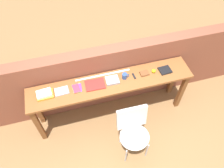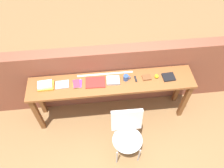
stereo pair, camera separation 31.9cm
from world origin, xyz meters
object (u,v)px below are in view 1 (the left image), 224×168
book_stack_leftmost (45,94)px  multitool_folded (134,76)px  chair_white_moulded (134,130)px  pamphlet_pile_colourful (77,88)px  magazine_cycling (62,91)px  sports_ball_small (154,71)px  book_open_centre (95,85)px  mug (125,76)px  leather_journal_brown (144,73)px  book_repair_rightmost (165,70)px

book_stack_leftmost → multitool_folded: bearing=-0.0°
chair_white_moulded → multitool_folded: 0.80m
pamphlet_pile_colourful → magazine_cycling: bearing=178.9°
sports_ball_small → book_open_centre: bearing=-180.0°
sports_ball_small → mug: bearing=178.7°
magazine_cycling → sports_ball_small: size_ratio=3.30×
book_stack_leftmost → mug: bearing=0.4°
multitool_folded → leather_journal_brown: 0.17m
multitool_folded → sports_ball_small: size_ratio=1.83×
multitool_folded → book_stack_leftmost: bearing=180.0°
chair_white_moulded → magazine_cycling: 1.18m
book_open_centre → leather_journal_brown: leather_journal_brown is taller
magazine_cycling → pamphlet_pile_colourful: same height
book_stack_leftmost → leather_journal_brown: size_ratio=1.79×
pamphlet_pile_colourful → book_open_centre: size_ratio=0.63×
leather_journal_brown → book_repair_rightmost: bearing=-7.3°
book_open_centre → book_repair_rightmost: book_repair_rightmost is taller
multitool_folded → leather_journal_brown: size_ratio=0.85×
book_stack_leftmost → sports_ball_small: size_ratio=3.86×
book_stack_leftmost → mug: mug is taller
pamphlet_pile_colourful → leather_journal_brown: leather_journal_brown is taller
mug → multitool_folded: (0.15, -0.01, -0.04)m
sports_ball_small → book_repair_rightmost: (0.18, -0.02, -0.02)m
book_open_centre → chair_white_moulded: bearing=-58.4°
book_stack_leftmost → sports_ball_small: 1.65m
magazine_cycling → mug: (0.95, -0.00, 0.04)m
pamphlet_pile_colourful → mug: 0.73m
magazine_cycling → book_open_centre: (0.49, -0.01, 0.00)m
chair_white_moulded → mug: mug is taller
chair_white_moulded → pamphlet_pile_colourful: 1.02m
mug → pamphlet_pile_colourful: bearing=-179.7°
pamphlet_pile_colourful → book_repair_rightmost: book_repair_rightmost is taller
mug → sports_ball_small: mug is taller
magazine_cycling → pamphlet_pile_colourful: size_ratio=1.08×
book_open_centre → multitool_folded: 0.60m
pamphlet_pile_colourful → multitool_folded: bearing=-0.4°
book_stack_leftmost → leather_journal_brown: (1.50, 0.01, -0.02)m
magazine_cycling → pamphlet_pile_colourful: (0.22, -0.00, -0.00)m
book_open_centre → book_repair_rightmost: bearing=1.0°
book_repair_rightmost → mug: bearing=174.1°
book_stack_leftmost → mug: (1.18, 0.01, 0.01)m
book_repair_rightmost → multitool_folded: bearing=174.5°
chair_white_moulded → leather_journal_brown: bearing=61.2°
book_open_centre → sports_ball_small: sports_ball_small is taller
pamphlet_pile_colourful → mug: mug is taller
leather_journal_brown → sports_ball_small: sports_ball_small is taller
pamphlet_pile_colourful → mug: bearing=0.3°
sports_ball_small → book_repair_rightmost: bearing=-5.3°
pamphlet_pile_colourful → book_repair_rightmost: size_ratio=1.01×
multitool_folded → leather_journal_brown: bearing=2.4°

